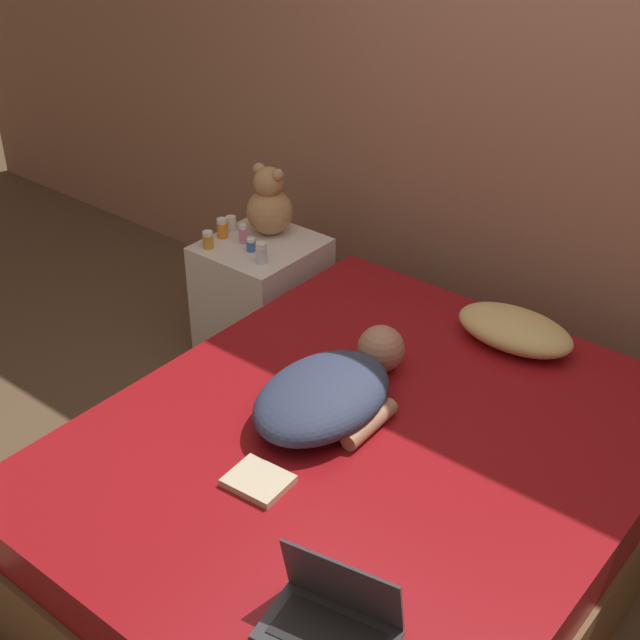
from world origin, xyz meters
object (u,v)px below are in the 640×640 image
at_px(pillow, 515,330).
at_px(laptop, 333,616).
at_px(bottle_white, 231,224).
at_px(person_lying, 331,391).
at_px(bottle_clear, 261,253).
at_px(teddy_bear, 269,204).
at_px(bottle_blue, 251,245).
at_px(bottle_pink, 243,234).
at_px(bottle_orange, 222,228).
at_px(book, 258,481).
at_px(bottle_amber, 208,240).

relative_size(pillow, laptop, 1.25).
bearing_deg(bottle_white, person_lying, -31.81).
relative_size(bottle_clear, bottle_white, 1.38).
distance_m(pillow, person_lying, 0.81).
xyz_separation_m(pillow, teddy_bear, (-1.27, 0.04, 0.14)).
relative_size(teddy_bear, bottle_blue, 5.43).
relative_size(pillow, bottle_blue, 7.74).
distance_m(laptop, bottle_pink, 2.09).
bearing_deg(bottle_orange, bottle_pink, 8.83).
bearing_deg(bottle_pink, book, -45.25).
distance_m(pillow, book, 1.21).
bearing_deg(bottle_amber, bottle_clear, 8.83).
xyz_separation_m(laptop, teddy_bear, (-1.56, 1.52, 0.15)).
xyz_separation_m(pillow, bottle_blue, (-1.22, -0.14, 0.03)).
distance_m(bottle_blue, bottle_orange, 0.19).
bearing_deg(pillow, bottle_amber, -170.15).
bearing_deg(teddy_bear, bottle_amber, -111.48).
distance_m(person_lying, book, 0.44).
bearing_deg(bottle_pink, bottle_clear, -25.03).
bearing_deg(teddy_bear, bottle_clear, -55.48).
relative_size(pillow, bottle_pink, 5.12).
bearing_deg(bottle_blue, teddy_bear, 106.60).
bearing_deg(bottle_blue, bottle_amber, -149.93).
xyz_separation_m(bottle_pink, book, (1.07, -1.08, -0.09)).
xyz_separation_m(bottle_pink, bottle_amber, (-0.09, -0.13, -0.01)).
bearing_deg(bottle_orange, pillow, 5.11).
distance_m(bottle_pink, book, 1.53).
xyz_separation_m(bottle_clear, bottle_white, (-0.32, 0.15, -0.01)).
height_order(person_lying, bottle_pink, person_lying).
relative_size(laptop, bottle_pink, 4.10).
height_order(teddy_bear, bottle_white, teddy_bear).
bearing_deg(book, bottle_white, 136.55).
relative_size(person_lying, book, 3.69).
bearing_deg(bottle_orange, laptop, -38.48).
height_order(laptop, book, laptop).
height_order(laptop, bottle_white, laptop).
height_order(bottle_orange, book, bottle_orange).
relative_size(bottle_white, bottle_amber, 0.86).
height_order(bottle_pink, book, bottle_pink).
xyz_separation_m(bottle_clear, book, (0.88, -0.99, -0.09)).
bearing_deg(bottle_white, book, -43.45).
xyz_separation_m(bottle_blue, bottle_clear, (0.11, -0.05, 0.02)).
bearing_deg(book, teddy_bear, 130.34).
relative_size(teddy_bear, bottle_white, 4.76).
bearing_deg(person_lying, bottle_amber, 152.61).
bearing_deg(person_lying, bottle_white, 146.06).
relative_size(laptop, bottle_amber, 4.70).
bearing_deg(bottle_amber, book, -39.30).
relative_size(person_lying, bottle_amber, 9.21).
bearing_deg(bottle_orange, bottle_clear, -13.28).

